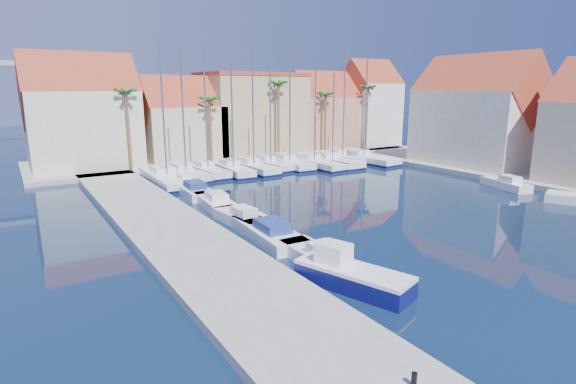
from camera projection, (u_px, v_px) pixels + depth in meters
The scene contains 36 objects.
ground at pixel (485, 305), 20.82m from camera, with size 260.00×260.00×0.00m, color black.
quay_west at pixel (195, 250), 27.25m from camera, with size 6.00×77.00×0.50m, color gray.
shore_north at pixel (234, 155), 65.55m from camera, with size 54.00×16.00×0.50m, color gray.
shore_east at pixel (543, 177), 49.71m from camera, with size 12.00×60.00×0.50m, color gray.
bollard at pixel (414, 380), 14.34m from camera, with size 0.19×0.19×0.48m, color black.
fishing_boat at pixel (350, 274), 22.54m from camera, with size 3.78×6.32×2.10m.
motorboat_west_0 at pixel (321, 257), 25.32m from camera, with size 2.06×6.13×1.40m.
motorboat_west_1 at pixel (268, 232), 29.88m from camera, with size 2.88×7.60×1.40m.
motorboat_west_2 at pixel (241, 218), 33.11m from camera, with size 2.20×5.70×1.40m.
motorboat_west_3 at pixel (215, 202), 37.79m from camera, with size 2.62×6.54×1.40m.
motorboat_west_4 at pixel (193, 190), 42.29m from camera, with size 2.69×7.10×1.40m.
motorboat_west_5 at pixel (184, 182), 45.82m from camera, with size 1.77×5.41×1.40m.
motorboat_west_6 at pixel (163, 173), 50.79m from camera, with size 2.16×5.47×1.40m.
motorboat_east_1 at pixel (506, 184), 44.91m from camera, with size 3.14×5.69×1.40m.
sailboat_0 at pixel (165, 177), 47.77m from camera, with size 3.31×11.73×14.66m.
sailboat_1 at pixel (184, 173), 50.13m from camera, with size 3.22×9.37×13.78m.
sailboat_2 at pixel (206, 170), 51.73m from camera, with size 2.61×8.84×13.65m.
sailboat_3 at pixel (232, 169), 52.54m from camera, with size 2.91×9.04×12.96m.
sailboat_4 at pixel (252, 166), 54.25m from camera, with size 2.84×9.64×14.85m.
sailboat_5 at pixel (269, 164), 56.01m from camera, with size 2.75×8.47×12.90m.
sailboat_6 at pixel (288, 162), 57.17m from camera, with size 2.98×9.84×14.99m.
sailboat_7 at pixel (311, 162), 57.64m from camera, with size 3.64×11.46×12.03m.
sailboat_8 at pixel (329, 160), 59.01m from camera, with size 3.19×11.29×11.68m.
sailboat_9 at pixel (340, 157), 61.41m from camera, with size 2.24×8.19×14.72m.
sailboat_10 at pixel (360, 157), 61.45m from camera, with size 4.09×12.22×13.92m.
building_0 at pixel (82, 117), 52.96m from camera, with size 12.30×9.00×13.50m.
building_1 at pixel (181, 123), 59.45m from camera, with size 10.30×8.00×11.00m.
building_2 at pixel (252, 113), 65.75m from camera, with size 14.20×10.20×11.50m.
building_3 at pixel (322, 114), 71.23m from camera, with size 10.30×8.00×12.00m.
building_4 at pixel (369, 106), 74.81m from camera, with size 8.30×8.00×14.00m.
building_6 at pixel (477, 115), 55.72m from camera, with size 9.00×14.30×13.50m.
palm_0 at pixel (126, 95), 50.33m from camera, with size 2.60×2.60×10.15m.
palm_1 at pixel (209, 102), 55.72m from camera, with size 2.60×2.60×9.15m.
palm_2 at pixel (278, 87), 60.47m from camera, with size 2.60×2.60×11.15m.
palm_3 at pixel (326, 97), 64.93m from camera, with size 2.60×2.60×9.65m.
palm_4 at pixel (368, 90), 68.86m from camera, with size 2.60×2.60×10.65m.
Camera 1 is at (-17.90, -11.31, 9.82)m, focal length 28.00 mm.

